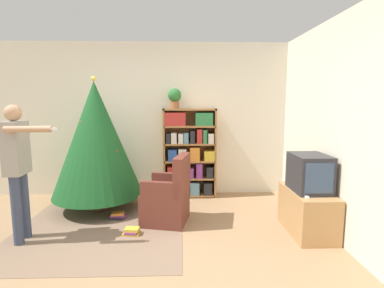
% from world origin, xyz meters
% --- Properties ---
extents(ground_plane, '(14.00, 14.00, 0.00)m').
position_xyz_m(ground_plane, '(0.00, 0.00, 0.00)').
color(ground_plane, '#9E7A56').
extents(wall_back, '(8.00, 0.10, 2.60)m').
position_xyz_m(wall_back, '(0.00, 2.22, 1.30)').
color(wall_back, silver).
rests_on(wall_back, ground_plane).
extents(wall_right, '(0.10, 8.00, 2.60)m').
position_xyz_m(wall_right, '(2.44, 0.00, 1.30)').
color(wall_right, silver).
rests_on(wall_right, ground_plane).
extents(area_rug, '(2.09, 2.05, 0.01)m').
position_xyz_m(area_rug, '(-0.45, 0.64, 0.00)').
color(area_rug, '#7F6651').
rests_on(area_rug, ground_plane).
extents(bookshelf, '(0.88, 0.29, 1.50)m').
position_xyz_m(bookshelf, '(0.73, 1.99, 0.75)').
color(bookshelf, '#A8703D').
rests_on(bookshelf, ground_plane).
extents(tv_stand, '(0.46, 0.85, 0.53)m').
position_xyz_m(tv_stand, '(2.14, 0.51, 0.27)').
color(tv_stand, tan).
rests_on(tv_stand, ground_plane).
extents(television, '(0.40, 0.53, 0.45)m').
position_xyz_m(television, '(2.14, 0.51, 0.76)').
color(television, '#28282D').
rests_on(television, tv_stand).
extents(game_remote, '(0.04, 0.12, 0.02)m').
position_xyz_m(game_remote, '(2.00, 0.25, 0.55)').
color(game_remote, white).
rests_on(game_remote, tv_stand).
extents(christmas_tree, '(1.32, 1.32, 1.98)m').
position_xyz_m(christmas_tree, '(-0.67, 1.44, 1.06)').
color(christmas_tree, '#4C3323').
rests_on(christmas_tree, ground_plane).
extents(armchair, '(0.67, 0.67, 0.92)m').
position_xyz_m(armchair, '(0.41, 0.88, 0.32)').
color(armchair, brown).
rests_on(armchair, ground_plane).
extents(standing_person, '(0.64, 0.47, 1.58)m').
position_xyz_m(standing_person, '(-1.26, 0.39, 0.93)').
color(standing_person, '#38425B').
rests_on(standing_person, ground_plane).
extents(potted_plant, '(0.22, 0.22, 0.33)m').
position_xyz_m(potted_plant, '(0.48, 2.00, 1.69)').
color(potted_plant, '#935B38').
rests_on(potted_plant, bookshelf).
extents(book_pile_near_tree, '(0.21, 0.16, 0.09)m').
position_xyz_m(book_pile_near_tree, '(-0.30, 1.01, 0.05)').
color(book_pile_near_tree, '#232328').
rests_on(book_pile_near_tree, ground_plane).
extents(book_pile_by_chair, '(0.22, 0.17, 0.08)m').
position_xyz_m(book_pile_by_chair, '(-0.02, 0.51, 0.04)').
color(book_pile_by_chair, gold).
rests_on(book_pile_by_chair, ground_plane).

